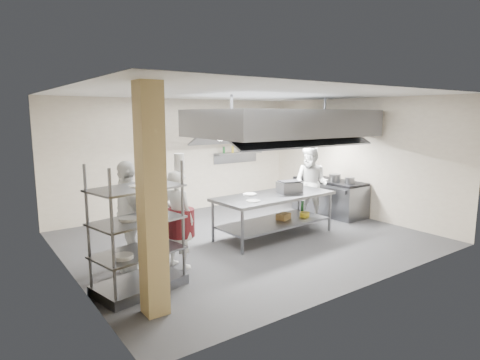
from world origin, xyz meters
TOP-DOWN VIEW (x-y plane):
  - floor at (0.00, 0.00)m, footprint 7.00×7.00m
  - ceiling at (0.00, 0.00)m, footprint 7.00×7.00m
  - wall_back at (0.00, 3.00)m, footprint 7.00×0.00m
  - wall_left at (-3.50, 0.00)m, footprint 0.00×6.00m
  - wall_right at (3.50, 0.00)m, footprint 0.00×6.00m
  - column at (-2.90, -1.90)m, footprint 0.30×0.30m
  - exhaust_hood at (1.30, 0.40)m, footprint 4.00×2.50m
  - hood_strip_a at (0.40, 0.40)m, footprint 1.60×0.12m
  - hood_strip_b at (2.20, 0.40)m, footprint 1.60×0.12m
  - wall_shelf at (1.80, 2.84)m, footprint 1.50×0.28m
  - island at (0.58, -0.21)m, footprint 2.74×1.26m
  - island_worktop at (0.58, -0.21)m, footprint 2.74×1.26m
  - island_undershelf at (0.58, -0.21)m, footprint 2.52×1.14m
  - pass_rack at (-2.80, -1.11)m, footprint 1.41×1.01m
  - cooking_range at (3.08, 0.50)m, footprint 0.80×2.00m
  - range_top at (3.08, 0.50)m, footprint 0.78×1.96m
  - chef_head at (-1.90, -0.62)m, footprint 0.60×0.72m
  - chef_line at (2.16, 0.26)m, footprint 0.93×1.06m
  - chef_plating at (-2.60, -0.16)m, footprint 0.55×1.12m
  - griddle at (1.00, -0.21)m, footprint 0.55×0.47m
  - wicker_basket at (0.86, -0.19)m, footprint 0.36×0.30m
  - stockpot at (2.92, 0.19)m, footprint 0.30×0.30m
  - plate_stack at (-2.80, -1.11)m, footprint 0.28×0.28m

SIDE VIEW (x-z plane):
  - floor at x=0.00m, z-range 0.00..0.00m
  - island_undershelf at x=0.58m, z-range 0.28..0.32m
  - wicker_basket at x=0.86m, z-range 0.32..0.46m
  - cooking_range at x=3.08m, z-range 0.00..0.84m
  - island at x=0.58m, z-range 0.00..0.91m
  - plate_stack at x=-2.80m, z-range 0.59..0.64m
  - chef_head at x=-1.90m, z-range 0.00..1.69m
  - range_top at x=3.08m, z-range 0.84..0.90m
  - island_worktop at x=0.58m, z-range 0.85..0.91m
  - chef_line at x=2.16m, z-range 0.00..1.83m
  - chef_plating at x=-2.60m, z-range 0.00..1.85m
  - pass_rack at x=-2.80m, z-range 0.00..1.92m
  - stockpot at x=2.92m, z-range 0.90..1.10m
  - griddle at x=1.00m, z-range 0.91..1.14m
  - wall_back at x=0.00m, z-range -2.00..5.00m
  - wall_left at x=-3.50m, z-range -1.50..4.50m
  - wall_right at x=3.50m, z-range -1.50..4.50m
  - column at x=-2.90m, z-range 0.00..3.00m
  - wall_shelf at x=1.80m, z-range 1.48..1.52m
  - hood_strip_a at x=0.40m, z-range 2.06..2.10m
  - hood_strip_b at x=2.20m, z-range 2.06..2.10m
  - exhaust_hood at x=1.30m, z-range 2.10..2.70m
  - ceiling at x=0.00m, z-range 3.00..3.00m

